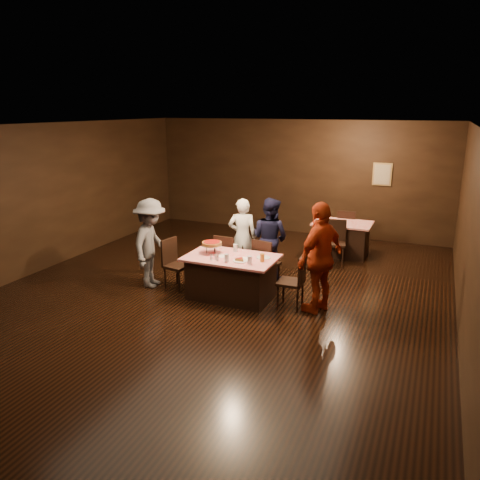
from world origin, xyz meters
name	(u,v)px	position (x,y,z in m)	size (l,w,h in m)	color
room	(214,179)	(0.00, 0.01, 2.14)	(10.00, 10.04, 3.02)	black
main_table	(231,277)	(0.27, 0.09, 0.39)	(1.60, 1.00, 0.77)	red
back_table	(342,239)	(1.59, 3.39, 0.39)	(1.30, 0.90, 0.77)	red
chair_far_left	(228,258)	(-0.13, 0.84, 0.47)	(0.42, 0.42, 0.95)	black
chair_far_right	(267,263)	(0.67, 0.84, 0.47)	(0.42, 0.42, 0.95)	black
chair_end_left	(177,265)	(-0.83, 0.09, 0.47)	(0.42, 0.42, 0.95)	black
chair_end_right	(291,281)	(1.37, 0.09, 0.47)	(0.42, 0.42, 0.95)	black
chair_back_near	(336,243)	(1.59, 2.69, 0.47)	(0.42, 0.42, 0.95)	black
chair_back_far	(347,229)	(1.59, 3.99, 0.47)	(0.42, 0.42, 0.95)	black
diner_white_jacket	(242,237)	(-0.03, 1.32, 0.79)	(0.57, 0.38, 1.57)	white
diner_navy_hoodie	(270,238)	(0.54, 1.36, 0.81)	(0.79, 0.61, 1.62)	black
diner_grey_knit	(151,243)	(-1.35, 0.02, 0.85)	(1.09, 0.63, 1.69)	#5E5E63
diner_red_shirt	(320,258)	(1.85, 0.15, 0.93)	(1.09, 0.45, 1.86)	#A52E0F
pizza_stand	(212,243)	(-0.13, 0.14, 0.95)	(0.38, 0.38, 0.22)	black
plate_with_slice	(240,260)	(0.52, -0.09, 0.80)	(0.25, 0.25, 0.06)	white
plate_empty	(263,258)	(0.82, 0.24, 0.78)	(0.25, 0.25, 0.01)	white
glass_front_left	(227,258)	(0.32, -0.21, 0.84)	(0.08, 0.08, 0.14)	silver
glass_front_right	(250,260)	(0.72, -0.16, 0.84)	(0.08, 0.08, 0.14)	silver
glass_amber	(262,258)	(0.87, 0.04, 0.84)	(0.08, 0.08, 0.14)	#BF7F26
glass_back	(235,248)	(0.22, 0.39, 0.84)	(0.08, 0.08, 0.14)	silver
condiments	(215,257)	(0.09, -0.20, 0.82)	(0.17, 0.10, 0.09)	silver
napkin_center	(247,259)	(0.57, 0.09, 0.77)	(0.16, 0.16, 0.01)	white
napkin_left	(222,256)	(0.12, 0.04, 0.77)	(0.16, 0.16, 0.01)	white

